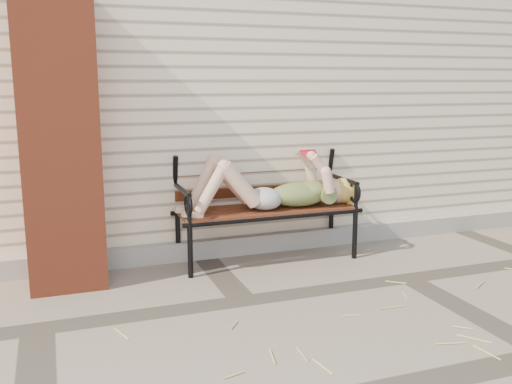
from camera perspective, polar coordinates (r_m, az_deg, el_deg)
name	(u,v)px	position (r m, az deg, el deg)	size (l,w,h in m)	color
ground	(408,278)	(4.29, 14.96, -8.34)	(80.00, 80.00, 0.00)	gray
house_wall	(262,72)	(6.73, 0.63, 11.94)	(8.00, 4.00, 3.00)	#F8E2C1
foundation_strip	(343,235)	(5.06, 8.73, -4.24)	(8.00, 0.10, 0.15)	#A7A097
brick_pillar	(60,141)	(4.07, -19.03, 4.84)	(0.50, 0.50, 2.00)	#9B3B23
garden_bench	(263,189)	(4.52, 0.71, 0.27)	(1.52, 0.61, 0.98)	black
reading_woman	(270,188)	(4.40, 1.41, 0.43)	(1.44, 0.33, 0.45)	#0A3846
straw_scatter	(407,350)	(3.22, 14.90, -14.98)	(3.03, 1.71, 0.01)	#CEC064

